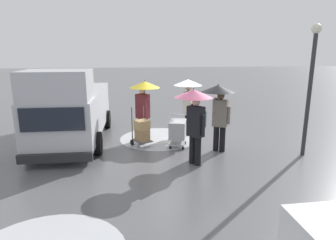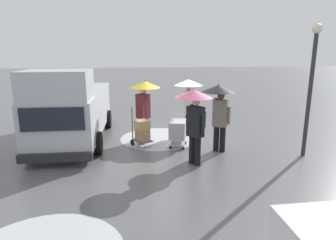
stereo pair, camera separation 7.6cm
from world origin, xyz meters
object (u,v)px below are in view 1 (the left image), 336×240
at_px(shopping_cart_vendor, 178,130).
at_px(pedestrian_black_side, 188,94).
at_px(pedestrian_far_side, 219,102).
at_px(pedestrian_white_side, 144,97).
at_px(cargo_van_parked_right, 72,109).
at_px(hand_dolly_boxes, 142,131).
at_px(street_lamp, 311,77).
at_px(pedestrian_pink_side, 195,109).

bearing_deg(shopping_cart_vendor, pedestrian_black_side, -113.76).
xyz_separation_m(pedestrian_black_side, pedestrian_far_side, (-0.62, 1.87, -0.01)).
relative_size(pedestrian_black_side, pedestrian_white_side, 1.00).
bearing_deg(cargo_van_parked_right, hand_dolly_boxes, 161.92).
bearing_deg(hand_dolly_boxes, cargo_van_parked_right, -18.08).
xyz_separation_m(cargo_van_parked_right, pedestrian_far_side, (-4.72, 1.48, 0.39)).
bearing_deg(street_lamp, pedestrian_white_side, -23.32).
xyz_separation_m(cargo_van_parked_right, pedestrian_black_side, (-4.10, -0.40, 0.41)).
xyz_separation_m(cargo_van_parked_right, shopping_cart_vendor, (-3.53, 0.90, -0.61)).
xyz_separation_m(cargo_van_parked_right, hand_dolly_boxes, (-2.35, 0.77, -0.64)).
relative_size(shopping_cart_vendor, pedestrian_white_side, 0.47).
distance_m(cargo_van_parked_right, street_lamp, 7.63).
height_order(cargo_van_parked_right, pedestrian_black_side, cargo_van_parked_right).
relative_size(shopping_cart_vendor, pedestrian_far_side, 0.47).
bearing_deg(shopping_cart_vendor, cargo_van_parked_right, -14.27).
height_order(pedestrian_black_side, pedestrian_white_side, same).
bearing_deg(pedestrian_pink_side, street_lamp, -175.66).
xyz_separation_m(shopping_cart_vendor, pedestrian_far_side, (-1.19, 0.58, 1.00)).
height_order(hand_dolly_boxes, pedestrian_white_side, pedestrian_white_side).
relative_size(hand_dolly_boxes, pedestrian_black_side, 0.61).
bearing_deg(hand_dolly_boxes, pedestrian_far_side, 163.31).
relative_size(cargo_van_parked_right, pedestrian_pink_side, 2.50).
relative_size(cargo_van_parked_right, hand_dolly_boxes, 4.08).
bearing_deg(hand_dolly_boxes, street_lamp, 163.85).
xyz_separation_m(shopping_cart_vendor, street_lamp, (-3.68, 1.28, 1.80)).
relative_size(pedestrian_white_side, pedestrian_far_side, 1.00).
height_order(shopping_cart_vendor, pedestrian_black_side, pedestrian_black_side).
bearing_deg(pedestrian_black_side, hand_dolly_boxes, 33.56).
bearing_deg(shopping_cart_vendor, hand_dolly_boxes, -6.34).
distance_m(cargo_van_parked_right, pedestrian_pink_side, 4.48).
bearing_deg(pedestrian_black_side, pedestrian_pink_side, 82.79).
bearing_deg(pedestrian_black_side, pedestrian_far_side, 108.24).
bearing_deg(pedestrian_pink_side, pedestrian_far_side, -135.42).
bearing_deg(street_lamp, pedestrian_far_side, -15.64).
xyz_separation_m(shopping_cart_vendor, hand_dolly_boxes, (1.18, -0.13, -0.03)).
xyz_separation_m(pedestrian_black_side, pedestrian_white_side, (1.64, 0.52, 0.00)).
distance_m(shopping_cart_vendor, pedestrian_far_side, 1.66).
distance_m(cargo_van_parked_right, shopping_cart_vendor, 3.70).
bearing_deg(pedestrian_white_side, street_lamp, 156.68).
bearing_deg(cargo_van_parked_right, pedestrian_black_side, -174.49).
bearing_deg(pedestrian_far_side, pedestrian_black_side, -71.76).
distance_m(pedestrian_black_side, pedestrian_far_side, 1.97).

